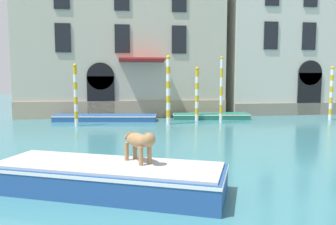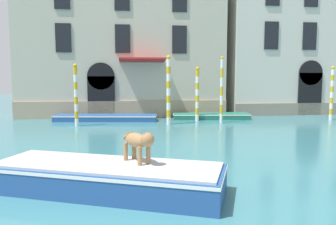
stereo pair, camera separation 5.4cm
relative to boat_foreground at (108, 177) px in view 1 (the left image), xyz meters
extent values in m
cube|color=tan|center=(0.29, 15.96, 0.23)|extent=(15.65, 0.16, 1.26)
cube|color=black|center=(-1.32, 15.95, 1.14)|extent=(1.96, 0.14, 3.07)
cylinder|color=black|center=(-1.32, 15.95, 2.68)|extent=(1.96, 0.14, 1.96)
cube|color=black|center=(-3.88, 15.97, 5.38)|extent=(1.09, 0.10, 2.03)
cube|color=black|center=(0.29, 15.97, 5.38)|extent=(1.09, 0.10, 2.03)
cube|color=black|center=(4.47, 15.97, 5.38)|extent=(1.09, 0.10, 2.03)
cube|color=#B22323|center=(1.68, 15.31, 3.84)|extent=(3.30, 1.40, 0.29)
cube|color=beige|center=(14.74, 19.01, 5.90)|extent=(11.71, 6.00, 12.61)
cube|color=gray|center=(14.74, 15.96, 0.08)|extent=(11.71, 0.16, 0.97)
cube|color=black|center=(14.96, 15.95, 1.28)|extent=(1.95, 0.14, 3.35)
cylinder|color=black|center=(14.96, 15.95, 2.95)|extent=(1.95, 0.14, 1.95)
cube|color=black|center=(11.62, 15.97, 5.79)|extent=(1.11, 0.10, 2.10)
cube|color=black|center=(14.74, 15.97, 5.79)|extent=(1.11, 0.10, 2.10)
cube|color=#234C8C|center=(0.00, 0.00, -0.05)|extent=(6.32, 4.00, 0.69)
cube|color=white|center=(0.00, 0.00, 0.23)|extent=(6.36, 4.04, 0.08)
cube|color=#B2B7BC|center=(0.00, 0.00, 0.32)|extent=(6.09, 3.79, 0.06)
cylinder|color=#997047|center=(1.08, -0.16, 0.59)|extent=(0.12, 0.12, 0.48)
cylinder|color=#997047|center=(0.85, -0.30, 0.59)|extent=(0.12, 0.12, 0.48)
cylinder|color=#997047|center=(0.72, 0.41, 0.59)|extent=(0.12, 0.12, 0.48)
cylinder|color=#997047|center=(0.50, 0.27, 0.59)|extent=(0.12, 0.12, 0.48)
ellipsoid|color=#997047|center=(0.79, 0.06, 0.93)|extent=(0.79, 0.95, 0.38)
ellipsoid|color=#AD7042|center=(0.72, 0.17, 1.04)|extent=(0.43, 0.47, 0.13)
sphere|color=#997047|center=(1.04, -0.36, 1.02)|extent=(0.35, 0.35, 0.35)
cone|color=#AD7042|center=(1.13, -0.31, 1.15)|extent=(0.11, 0.11, 0.14)
cone|color=#AD7042|center=(0.96, -0.41, 1.15)|extent=(0.11, 0.11, 0.14)
cylinder|color=#997047|center=(0.53, 0.47, 0.99)|extent=(0.24, 0.31, 0.25)
cube|color=#234C8C|center=(-0.92, 14.37, -0.19)|extent=(7.10, 2.36, 0.42)
cube|color=white|center=(-0.92, 14.37, -0.04)|extent=(7.13, 2.40, 0.08)
cube|color=#B2B7BC|center=(-0.92, 14.37, -0.21)|extent=(3.94, 1.59, 0.38)
cube|color=#1E6651|center=(6.57, 14.55, -0.20)|extent=(5.57, 2.19, 0.41)
cube|color=white|center=(6.57, 14.55, -0.05)|extent=(5.61, 2.22, 0.08)
cube|color=#9EA3A8|center=(6.57, 14.55, -0.22)|extent=(3.10, 1.52, 0.37)
cylinder|color=white|center=(3.17, 12.18, -0.17)|extent=(0.26, 0.26, 0.46)
cylinder|color=gold|center=(3.17, 12.18, 0.29)|extent=(0.26, 0.26, 0.46)
cylinder|color=white|center=(3.17, 12.18, 0.74)|extent=(0.26, 0.26, 0.46)
cylinder|color=gold|center=(3.17, 12.18, 1.20)|extent=(0.26, 0.26, 0.46)
cylinder|color=white|center=(3.17, 12.18, 1.66)|extent=(0.26, 0.26, 0.46)
cylinder|color=gold|center=(3.17, 12.18, 2.11)|extent=(0.26, 0.26, 0.46)
cylinder|color=white|center=(3.17, 12.18, 2.57)|extent=(0.26, 0.26, 0.46)
cylinder|color=gold|center=(3.17, 12.18, 3.03)|extent=(0.26, 0.26, 0.46)
cylinder|color=white|center=(3.17, 12.18, 3.49)|extent=(0.26, 0.26, 0.46)
sphere|color=gold|center=(3.17, 12.18, 3.83)|extent=(0.27, 0.27, 0.27)
cylinder|color=white|center=(-2.55, 12.11, -0.17)|extent=(0.22, 0.22, 0.45)
cylinder|color=gold|center=(-2.55, 12.11, 0.28)|extent=(0.22, 0.22, 0.45)
cylinder|color=white|center=(-2.55, 12.11, 0.73)|extent=(0.22, 0.22, 0.45)
cylinder|color=gold|center=(-2.55, 12.11, 1.18)|extent=(0.22, 0.22, 0.45)
cylinder|color=white|center=(-2.55, 12.11, 1.63)|extent=(0.22, 0.22, 0.45)
cylinder|color=gold|center=(-2.55, 12.11, 2.07)|extent=(0.22, 0.22, 0.45)
cylinder|color=white|center=(-2.55, 12.11, 2.52)|extent=(0.22, 0.22, 0.45)
cylinder|color=gold|center=(-2.55, 12.11, 2.97)|extent=(0.22, 0.22, 0.45)
sphere|color=gold|center=(-2.55, 12.11, 3.30)|extent=(0.23, 0.23, 0.23)
cylinder|color=white|center=(6.71, 12.47, -0.10)|extent=(0.18, 0.18, 0.60)
cylinder|color=gold|center=(6.71, 12.47, 0.49)|extent=(0.18, 0.18, 0.60)
cylinder|color=white|center=(6.71, 12.47, 1.09)|extent=(0.18, 0.18, 0.60)
cylinder|color=gold|center=(6.71, 12.47, 1.68)|extent=(0.18, 0.18, 0.60)
cylinder|color=white|center=(6.71, 12.47, 2.28)|extent=(0.18, 0.18, 0.60)
cylinder|color=gold|center=(6.71, 12.47, 2.87)|extent=(0.18, 0.18, 0.60)
cylinder|color=white|center=(6.71, 12.47, 3.47)|extent=(0.18, 0.18, 0.60)
sphere|color=gold|center=(6.71, 12.47, 3.85)|extent=(0.19, 0.19, 0.19)
cylinder|color=white|center=(5.36, 13.72, -0.18)|extent=(0.24, 0.24, 0.43)
cylinder|color=gold|center=(5.36, 13.72, 0.25)|extent=(0.24, 0.24, 0.43)
cylinder|color=white|center=(5.36, 13.72, 0.69)|extent=(0.24, 0.24, 0.43)
cylinder|color=gold|center=(5.36, 13.72, 1.12)|extent=(0.24, 0.24, 0.43)
cylinder|color=white|center=(5.36, 13.72, 1.55)|extent=(0.24, 0.24, 0.43)
cylinder|color=gold|center=(5.36, 13.72, 1.99)|extent=(0.24, 0.24, 0.43)
cylinder|color=white|center=(5.36, 13.72, 2.42)|extent=(0.24, 0.24, 0.43)
cylinder|color=gold|center=(5.36, 13.72, 2.86)|extent=(0.24, 0.24, 0.43)
sphere|color=gold|center=(5.36, 13.72, 3.18)|extent=(0.25, 0.25, 0.25)
cylinder|color=white|center=(14.76, 12.84, -0.20)|extent=(0.22, 0.22, 0.39)
cylinder|color=gold|center=(14.76, 12.84, 0.19)|extent=(0.22, 0.22, 0.39)
cylinder|color=white|center=(14.76, 12.84, 0.59)|extent=(0.22, 0.22, 0.39)
cylinder|color=gold|center=(14.76, 12.84, 0.98)|extent=(0.22, 0.22, 0.39)
cylinder|color=white|center=(14.76, 12.84, 1.38)|extent=(0.22, 0.22, 0.39)
cylinder|color=gold|center=(14.76, 12.84, 1.77)|extent=(0.22, 0.22, 0.39)
cylinder|color=white|center=(14.76, 12.84, 2.16)|extent=(0.22, 0.22, 0.39)
cylinder|color=gold|center=(14.76, 12.84, 2.56)|extent=(0.22, 0.22, 0.39)
cylinder|color=white|center=(14.76, 12.84, 2.95)|extent=(0.22, 0.22, 0.39)
sphere|color=gold|center=(14.76, 12.84, 3.25)|extent=(0.23, 0.23, 0.23)
camera|label=1|loc=(0.50, -8.40, 2.56)|focal=35.00mm
camera|label=2|loc=(0.55, -8.41, 2.56)|focal=35.00mm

